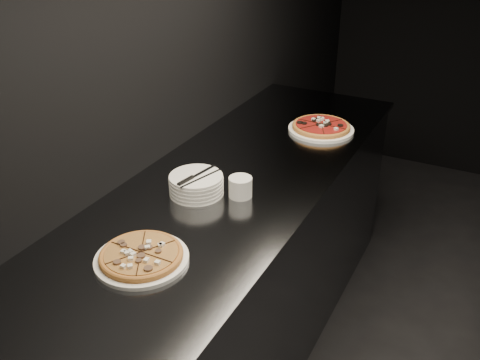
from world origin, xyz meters
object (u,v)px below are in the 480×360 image
at_px(pizza_mushroom, 141,256).
at_px(plate_stack, 196,185).
at_px(cutlery, 196,177).
at_px(counter, 232,271).
at_px(ramekin, 240,186).
at_px(pizza_tomato, 321,127).

relative_size(pizza_mushroom, plate_stack, 1.45).
xyz_separation_m(pizza_mushroom, plate_stack, (-0.07, 0.45, 0.02)).
bearing_deg(cutlery, counter, 81.37).
distance_m(pizza_mushroom, ramekin, 0.52).
distance_m(plate_stack, cutlery, 0.04).
height_order(pizza_tomato, ramekin, ramekin).
relative_size(pizza_tomato, ramekin, 3.55).
relative_size(pizza_mushroom, ramekin, 3.32).
bearing_deg(pizza_mushroom, counter, 90.68).
xyz_separation_m(pizza_mushroom, ramekin, (0.09, 0.51, 0.02)).
bearing_deg(pizza_mushroom, cutlery, 98.65).
bearing_deg(ramekin, pizza_tomato, 85.87).
bearing_deg(ramekin, cutlery, -153.69).
xyz_separation_m(plate_stack, cutlery, (0.01, -0.02, 0.04)).
bearing_deg(cutlery, ramekin, 36.34).
height_order(plate_stack, cutlery, cutlery).
relative_size(cutlery, ramekin, 2.36).
bearing_deg(cutlery, pizza_tomato, 86.04).
xyz_separation_m(counter, plate_stack, (-0.07, -0.16, 0.50)).
xyz_separation_m(pizza_tomato, cutlery, (-0.21, -0.82, 0.06)).
height_order(pizza_mushroom, pizza_tomato, pizza_tomato).
bearing_deg(ramekin, pizza_mushroom, -99.55).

